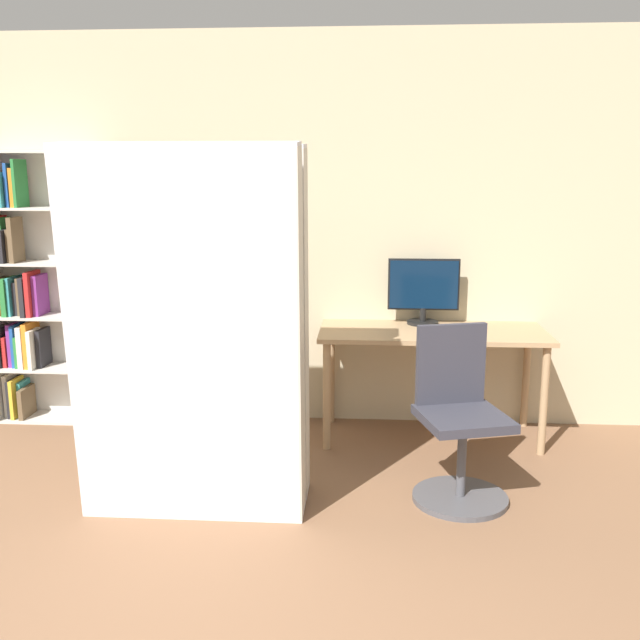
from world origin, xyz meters
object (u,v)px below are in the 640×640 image
(office_chair, at_px, (459,430))
(mattress_near, at_px, (187,339))
(bookshelf, at_px, (35,292))
(monitor, at_px, (424,289))
(mattress_far, at_px, (201,327))

(office_chair, height_order, mattress_near, mattress_near)
(office_chair, xyz_separation_m, mattress_near, (-1.39, -0.34, 0.57))
(office_chair, xyz_separation_m, bookshelf, (-2.86, 1.11, 0.54))
(office_chair, height_order, bookshelf, bookshelf)
(office_chair, distance_m, bookshelf, 3.12)
(monitor, bearing_deg, mattress_near, -131.34)
(office_chair, bearing_deg, monitor, 96.57)
(bookshelf, relative_size, mattress_near, 1.00)
(bookshelf, distance_m, mattress_near, 2.06)
(mattress_near, bearing_deg, mattress_far, 90.00)
(mattress_far, bearing_deg, monitor, 42.45)
(mattress_far, bearing_deg, office_chair, 2.29)
(monitor, height_order, mattress_far, mattress_far)
(office_chair, distance_m, mattress_far, 1.50)
(bookshelf, relative_size, mattress_far, 1.00)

